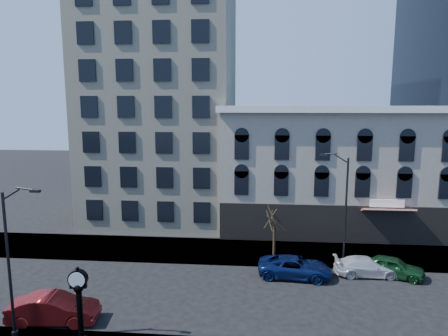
{
  "coord_description": "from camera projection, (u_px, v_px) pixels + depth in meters",
  "views": [
    {
      "loc": [
        4.51,
        -24.85,
        12.67
      ],
      "look_at": [
        2.0,
        4.0,
        8.0
      ],
      "focal_mm": 32.0,
      "sensor_mm": 36.0,
      "label": 1
    }
  ],
  "objects": [
    {
      "name": "ground",
      "position": [
        189.0,
        294.0,
        26.85
      ],
      "size": [
        160.0,
        160.0,
        0.0
      ],
      "primitive_type": "plane",
      "color": "black",
      "rests_on": "ground"
    },
    {
      "name": "car_near_b",
      "position": [
        54.0,
        309.0,
        23.29
      ],
      "size": [
        5.26,
        2.31,
        1.68
      ],
      "primitive_type": "imported",
      "rotation": [
        0.0,
        0.0,
        1.68
      ],
      "color": "maroon",
      "rests_on": "ground"
    },
    {
      "name": "car_far_a",
      "position": [
        295.0,
        267.0,
        29.43
      ],
      "size": [
        5.6,
        2.94,
        1.5
      ],
      "primitive_type": "imported",
      "rotation": [
        0.0,
        0.0,
        1.49
      ],
      "color": "#0C194C",
      "rests_on": "ground"
    },
    {
      "name": "street_clock",
      "position": [
        80.0,
        312.0,
        20.35
      ],
      "size": [
        1.02,
        1.02,
        4.5
      ],
      "rotation": [
        0.0,
        0.0,
        0.13
      ],
      "color": "black",
      "rests_on": "sidewalk_near"
    },
    {
      "name": "victorian_row",
      "position": [
        332.0,
        170.0,
        40.5
      ],
      "size": [
        22.6,
        11.19,
        12.5
      ],
      "color": "#A09484",
      "rests_on": "ground"
    },
    {
      "name": "car_far_b",
      "position": [
        367.0,
        266.0,
        29.72
      ],
      "size": [
        4.78,
        2.06,
        1.37
      ],
      "primitive_type": "imported",
      "rotation": [
        0.0,
        0.0,
        1.6
      ],
      "color": "silver",
      "rests_on": "ground"
    },
    {
      "name": "street_lamp_far",
      "position": [
        339.0,
        179.0,
        30.97
      ],
      "size": [
        2.21,
        1.05,
        8.96
      ],
      "rotation": [
        0.0,
        0.0,
        2.77
      ],
      "color": "black",
      "rests_on": "sidewalk_far"
    },
    {
      "name": "cream_tower",
      "position": [
        161.0,
        41.0,
        42.87
      ],
      "size": [
        15.9,
        15.4,
        42.5
      ],
      "color": "beige",
      "rests_on": "ground"
    },
    {
      "name": "sidewalk_far",
      "position": [
        205.0,
        250.0,
        34.71
      ],
      "size": [
        160.0,
        6.0,
        0.12
      ],
      "primitive_type": "cube",
      "color": "gray",
      "rests_on": "ground"
    },
    {
      "name": "street_lamp_near",
      "position": [
        16.0,
        224.0,
        20.52
      ],
      "size": [
        2.21,
        0.48,
        8.56
      ],
      "rotation": [
        0.0,
        0.0,
        -0.1
      ],
      "color": "black",
      "rests_on": "sidewalk_near"
    },
    {
      "name": "bare_tree_far",
      "position": [
        275.0,
        215.0,
        33.0
      ],
      "size": [
        2.68,
        2.68,
        4.61
      ],
      "color": "#332919",
      "rests_on": "sidewalk_far"
    },
    {
      "name": "car_far_c",
      "position": [
        393.0,
        267.0,
        29.52
      ],
      "size": [
        4.73,
        3.21,
        1.5
      ],
      "primitive_type": "imported",
      "rotation": [
        0.0,
        0.0,
        1.21
      ],
      "color": "#143F1E",
      "rests_on": "ground"
    }
  ]
}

